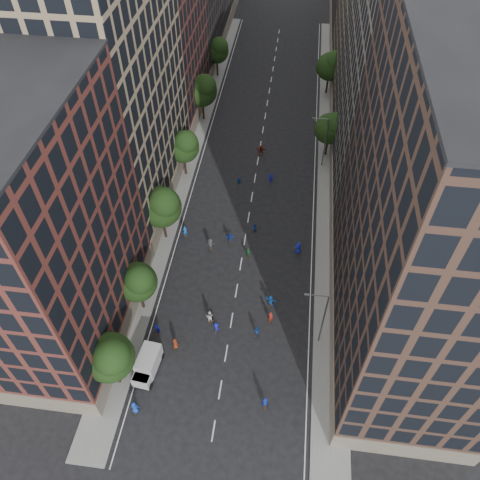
% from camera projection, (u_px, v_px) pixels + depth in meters
% --- Properties ---
extents(ground, '(240.00, 240.00, 0.00)m').
position_uv_depth(ground, '(255.00, 180.00, 74.98)').
color(ground, black).
rests_on(ground, ground).
extents(sidewalk_left, '(4.00, 105.00, 0.15)m').
position_uv_depth(sidewalk_left, '(191.00, 146.00, 80.95)').
color(sidewalk_left, slate).
rests_on(sidewalk_left, ground).
extents(sidewalk_right, '(4.00, 105.00, 0.15)m').
position_uv_depth(sidewalk_right, '(330.00, 157.00, 78.89)').
color(sidewalk_right, slate).
rests_on(sidewalk_right, ground).
extents(bldg_left_a, '(14.00, 22.00, 30.00)m').
position_uv_depth(bldg_left_a, '(36.00, 238.00, 46.19)').
color(bldg_left_a, '#5B2923').
rests_on(bldg_left_a, ground).
extents(bldg_left_b, '(14.00, 26.00, 34.00)m').
position_uv_depth(bldg_left_b, '(108.00, 93.00, 60.68)').
color(bldg_left_b, '#917C5F').
rests_on(bldg_left_b, ground).
extents(bldg_left_c, '(14.00, 20.00, 28.00)m').
position_uv_depth(bldg_left_c, '(155.00, 37.00, 78.22)').
color(bldg_left_c, '#5B2923').
rests_on(bldg_left_c, ground).
extents(bldg_right_a, '(14.00, 30.00, 36.00)m').
position_uv_depth(bldg_right_a, '(434.00, 224.00, 43.36)').
color(bldg_right_a, '#422C23').
rests_on(bldg_right_a, ground).
extents(bldg_right_b, '(14.00, 28.00, 33.00)m').
position_uv_depth(bldg_right_b, '(399.00, 80.00, 63.78)').
color(bldg_right_b, '#665F54').
rests_on(bldg_right_b, ground).
extents(tree_left_0, '(5.20, 5.20, 8.83)m').
position_uv_depth(tree_left_0, '(110.00, 357.00, 47.44)').
color(tree_left_0, black).
rests_on(tree_left_0, ground).
extents(tree_left_1, '(4.80, 4.80, 8.21)m').
position_uv_depth(tree_left_1, '(138.00, 281.00, 54.41)').
color(tree_left_1, black).
rests_on(tree_left_1, ground).
extents(tree_left_2, '(5.60, 5.60, 9.45)m').
position_uv_depth(tree_left_2, '(162.00, 206.00, 61.78)').
color(tree_left_2, black).
rests_on(tree_left_2, ground).
extents(tree_left_3, '(5.00, 5.00, 8.58)m').
position_uv_depth(tree_left_3, '(184.00, 146.00, 71.52)').
color(tree_left_3, black).
rests_on(tree_left_3, ground).
extents(tree_left_4, '(5.40, 5.40, 9.08)m').
position_uv_depth(tree_left_4, '(203.00, 90.00, 81.95)').
color(tree_left_4, black).
rests_on(tree_left_4, ground).
extents(tree_left_5, '(4.80, 4.80, 8.33)m').
position_uv_depth(tree_left_5, '(217.00, 50.00, 92.93)').
color(tree_left_5, black).
rests_on(tree_left_5, ground).
extents(tree_right_a, '(5.00, 5.00, 8.39)m').
position_uv_depth(tree_right_a, '(331.00, 127.00, 75.06)').
color(tree_right_a, black).
rests_on(tree_right_a, ground).
extents(tree_right_b, '(5.20, 5.20, 8.83)m').
position_uv_depth(tree_right_b, '(331.00, 65.00, 88.13)').
color(tree_right_b, black).
rests_on(tree_right_b, ground).
extents(streetlamp_near, '(2.64, 0.22, 9.06)m').
position_uv_depth(streetlamp_near, '(322.00, 317.00, 51.62)').
color(streetlamp_near, '#595B60').
rests_on(streetlamp_near, ground).
extents(streetlamp_far, '(2.64, 0.22, 9.06)m').
position_uv_depth(streetlamp_far, '(324.00, 140.00, 73.59)').
color(streetlamp_far, '#595B60').
rests_on(streetlamp_far, ground).
extents(cargo_van, '(2.67, 4.86, 2.48)m').
position_uv_depth(cargo_van, '(147.00, 364.00, 51.95)').
color(cargo_van, silver).
rests_on(cargo_van, ground).
extents(skater_0, '(0.93, 0.62, 1.87)m').
position_uv_depth(skater_0, '(135.00, 408.00, 49.05)').
color(skater_0, '#173EBB').
rests_on(skater_0, ground).
extents(skater_1, '(0.77, 0.58, 1.90)m').
position_uv_depth(skater_1, '(265.00, 402.00, 49.41)').
color(skater_1, navy).
rests_on(skater_1, ground).
extents(skater_2, '(0.89, 0.79, 1.51)m').
position_uv_depth(skater_2, '(257.00, 331.00, 55.45)').
color(skater_2, '#123C9A').
rests_on(skater_2, ground).
extents(skater_3, '(1.12, 0.90, 1.51)m').
position_uv_depth(skater_3, '(216.00, 328.00, 55.76)').
color(skater_3, '#171EBD').
rests_on(skater_3, ground).
extents(skater_4, '(1.06, 0.77, 1.67)m').
position_uv_depth(skater_4, '(157.00, 329.00, 55.54)').
color(skater_4, '#1317A0').
rests_on(skater_4, ground).
extents(skater_5, '(1.72, 0.99, 1.77)m').
position_uv_depth(skater_5, '(271.00, 301.00, 58.20)').
color(skater_5, blue).
rests_on(skater_5, ground).
extents(skater_6, '(0.93, 0.74, 1.65)m').
position_uv_depth(skater_6, '(175.00, 344.00, 54.24)').
color(skater_6, maroon).
rests_on(skater_6, ground).
extents(skater_7, '(0.71, 0.54, 1.74)m').
position_uv_depth(skater_7, '(270.00, 317.00, 56.64)').
color(skater_7, '#A6261B').
rests_on(skater_7, ground).
extents(skater_8, '(0.97, 0.79, 1.89)m').
position_uv_depth(skater_8, '(210.00, 316.00, 56.59)').
color(skater_8, silver).
rests_on(skater_8, ground).
extents(skater_9, '(1.32, 0.95, 1.85)m').
position_uv_depth(skater_9, '(211.00, 244.00, 64.48)').
color(skater_9, '#38393C').
rests_on(skater_9, ground).
extents(skater_10, '(0.97, 0.57, 1.54)m').
position_uv_depth(skater_10, '(248.00, 253.00, 63.65)').
color(skater_10, '#206D31').
rests_on(skater_10, ground).
extents(skater_11, '(1.45, 0.67, 1.51)m').
position_uv_depth(skater_11, '(230.00, 238.00, 65.54)').
color(skater_11, '#1634B2').
rests_on(skater_11, ground).
extents(skater_12, '(1.03, 0.74, 1.95)m').
position_uv_depth(skater_12, '(298.00, 248.00, 63.96)').
color(skater_12, '#1721BB').
rests_on(skater_12, ground).
extents(skater_13, '(0.80, 0.64, 1.90)m').
position_uv_depth(skater_13, '(185.00, 231.00, 66.07)').
color(skater_13, blue).
rests_on(skater_13, ground).
extents(skater_14, '(0.88, 0.77, 1.52)m').
position_uv_depth(skater_14, '(254.00, 228.00, 66.79)').
color(skater_14, '#1434A5').
rests_on(skater_14, ground).
extents(skater_15, '(1.18, 0.73, 1.76)m').
position_uv_depth(skater_15, '(271.00, 179.00, 73.78)').
color(skater_15, '#111891').
rests_on(skater_15, ground).
extents(skater_16, '(1.05, 0.66, 1.66)m').
position_uv_depth(skater_16, '(239.00, 182.00, 73.42)').
color(skater_16, '#124799').
rests_on(skater_16, ground).
extents(skater_17, '(1.71, 0.65, 1.81)m').
position_uv_depth(skater_17, '(261.00, 150.00, 78.79)').
color(skater_17, maroon).
rests_on(skater_17, ground).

